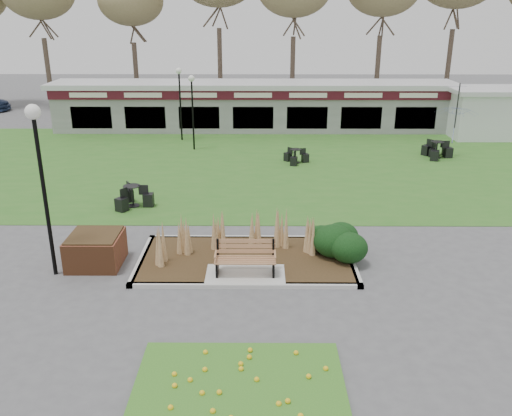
{
  "coord_description": "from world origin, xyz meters",
  "views": [
    {
      "loc": [
        0.39,
        -13.38,
        7.09
      ],
      "look_at": [
        0.28,
        2.0,
        1.41
      ],
      "focal_mm": 38.0,
      "sensor_mm": 36.0,
      "label": 1
    }
  ],
  "objects_px": {
    "food_pavilion": "(253,106)",
    "bistro_set_c": "(436,150)",
    "lamp_post_mid_right": "(192,96)",
    "bistro_set_a": "(133,199)",
    "brick_planter": "(96,249)",
    "bistro_set_b": "(296,158)",
    "car_black": "(104,100)",
    "park_bench": "(245,257)",
    "lamp_post_far_left": "(180,88)",
    "service_hut": "(486,112)",
    "patio_umbrella": "(455,125)",
    "bistro_set_d": "(436,152)",
    "lamp_post_near_left": "(39,154)"
  },
  "relations": [
    {
      "from": "food_pavilion",
      "to": "lamp_post_far_left",
      "type": "distance_m",
      "value": 5.23
    },
    {
      "from": "bistro_set_d",
      "to": "patio_umbrella",
      "type": "distance_m",
      "value": 1.6
    },
    {
      "from": "lamp_post_far_left",
      "to": "bistro_set_c",
      "type": "relative_size",
      "value": 3.06
    },
    {
      "from": "bistro_set_b",
      "to": "patio_umbrella",
      "type": "xyz_separation_m",
      "value": [
        7.97,
        1.24,
        1.39
      ]
    },
    {
      "from": "service_hut",
      "to": "bistro_set_b",
      "type": "distance_m",
      "value": 12.84
    },
    {
      "from": "brick_planter",
      "to": "service_hut",
      "type": "xyz_separation_m",
      "value": [
        17.9,
        17.0,
        0.97
      ]
    },
    {
      "from": "service_hut",
      "to": "car_black",
      "type": "relative_size",
      "value": 1.01
    },
    {
      "from": "lamp_post_near_left",
      "to": "bistro_set_a",
      "type": "xyz_separation_m",
      "value": [
        0.98,
        5.57,
        -3.22
      ]
    },
    {
      "from": "brick_planter",
      "to": "food_pavilion",
      "type": "distance_m",
      "value": 19.49
    },
    {
      "from": "lamp_post_mid_right",
      "to": "bistro_set_b",
      "type": "distance_m",
      "value": 6.42
    },
    {
      "from": "bistro_set_b",
      "to": "bistro_set_a",
      "type": "bearing_deg",
      "value": -136.63
    },
    {
      "from": "park_bench",
      "to": "bistro_set_c",
      "type": "relative_size",
      "value": 1.29
    },
    {
      "from": "food_pavilion",
      "to": "bistro_set_c",
      "type": "xyz_separation_m",
      "value": [
        9.42,
        -6.25,
        -1.22
      ]
    },
    {
      "from": "park_bench",
      "to": "bistro_set_d",
      "type": "bearing_deg",
      "value": 54.25
    },
    {
      "from": "lamp_post_far_left",
      "to": "service_hut",
      "type": "bearing_deg",
      "value": 3.26
    },
    {
      "from": "service_hut",
      "to": "bistro_set_b",
      "type": "relative_size",
      "value": 3.53
    },
    {
      "from": "brick_planter",
      "to": "lamp_post_mid_right",
      "type": "height_order",
      "value": "lamp_post_mid_right"
    },
    {
      "from": "park_bench",
      "to": "food_pavilion",
      "type": "distance_m",
      "value": 19.73
    },
    {
      "from": "brick_planter",
      "to": "bistro_set_d",
      "type": "relative_size",
      "value": 0.96
    },
    {
      "from": "service_hut",
      "to": "bistro_set_a",
      "type": "xyz_separation_m",
      "value": [
        -17.92,
        -12.07,
        -1.16
      ]
    },
    {
      "from": "park_bench",
      "to": "lamp_post_mid_right",
      "type": "relative_size",
      "value": 0.44
    },
    {
      "from": "lamp_post_mid_right",
      "to": "bistro_set_d",
      "type": "bearing_deg",
      "value": -7.59
    },
    {
      "from": "bistro_set_b",
      "to": "car_black",
      "type": "bearing_deg",
      "value": 131.79
    },
    {
      "from": "brick_planter",
      "to": "service_hut",
      "type": "height_order",
      "value": "service_hut"
    },
    {
      "from": "brick_planter",
      "to": "lamp_post_near_left",
      "type": "distance_m",
      "value": 3.26
    },
    {
      "from": "food_pavilion",
      "to": "bistro_set_a",
      "type": "height_order",
      "value": "food_pavilion"
    },
    {
      "from": "lamp_post_mid_right",
      "to": "food_pavilion",
      "type": "bearing_deg",
      "value": 59.07
    },
    {
      "from": "bistro_set_a",
      "to": "bistro_set_b",
      "type": "relative_size",
      "value": 1.24
    },
    {
      "from": "bistro_set_c",
      "to": "bistro_set_d",
      "type": "xyz_separation_m",
      "value": [
        -0.14,
        -0.58,
        0.04
      ]
    },
    {
      "from": "bistro_set_a",
      "to": "bistro_set_c",
      "type": "distance_m",
      "value": 15.87
    },
    {
      "from": "lamp_post_far_left",
      "to": "bistro_set_a",
      "type": "distance_m",
      "value": 11.39
    },
    {
      "from": "food_pavilion",
      "to": "bistro_set_d",
      "type": "height_order",
      "value": "food_pavilion"
    },
    {
      "from": "park_bench",
      "to": "lamp_post_near_left",
      "type": "height_order",
      "value": "lamp_post_near_left"
    },
    {
      "from": "lamp_post_near_left",
      "to": "lamp_post_mid_right",
      "type": "distance_m",
      "value": 14.62
    },
    {
      "from": "park_bench",
      "to": "bistro_set_b",
      "type": "relative_size",
      "value": 1.37
    },
    {
      "from": "park_bench",
      "to": "brick_planter",
      "type": "relative_size",
      "value": 1.13
    },
    {
      "from": "lamp_post_far_left",
      "to": "bistro_set_a",
      "type": "relative_size",
      "value": 2.62
    },
    {
      "from": "lamp_post_mid_right",
      "to": "lamp_post_far_left",
      "type": "xyz_separation_m",
      "value": [
        -0.95,
        2.22,
        0.11
      ]
    },
    {
      "from": "park_bench",
      "to": "car_black",
      "type": "distance_m",
      "value": 28.98
    },
    {
      "from": "lamp_post_mid_right",
      "to": "bistro_set_a",
      "type": "relative_size",
      "value": 2.53
    },
    {
      "from": "lamp_post_near_left",
      "to": "bistro_set_a",
      "type": "bearing_deg",
      "value": 80.0
    },
    {
      "from": "service_hut",
      "to": "lamp_post_mid_right",
      "type": "distance_m",
      "value": 16.97
    },
    {
      "from": "food_pavilion",
      "to": "lamp_post_far_left",
      "type": "bearing_deg",
      "value": -143.84
    },
    {
      "from": "bistro_set_b",
      "to": "car_black",
      "type": "relative_size",
      "value": 0.29
    },
    {
      "from": "bistro_set_a",
      "to": "lamp_post_mid_right",
      "type": "bearing_deg",
      "value": 81.55
    },
    {
      "from": "lamp_post_near_left",
      "to": "bistro_set_d",
      "type": "bearing_deg",
      "value": 41.03
    },
    {
      "from": "brick_planter",
      "to": "food_pavilion",
      "type": "bearing_deg",
      "value": 76.94
    },
    {
      "from": "bistro_set_b",
      "to": "bistro_set_c",
      "type": "relative_size",
      "value": 0.94
    },
    {
      "from": "service_hut",
      "to": "bistro_set_d",
      "type": "relative_size",
      "value": 2.82
    },
    {
      "from": "park_bench",
      "to": "brick_planter",
      "type": "distance_m",
      "value": 4.47
    }
  ]
}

